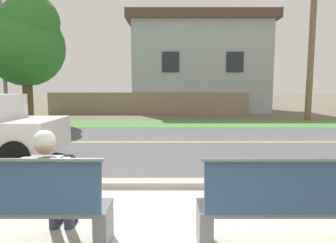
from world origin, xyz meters
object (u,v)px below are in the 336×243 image
bench_left (12,207)px  streetlamp (2,32)px  bench_right (291,207)px  seated_person_grey (49,182)px  shade_tree_left (25,41)px

bench_left → streetlamp: 12.58m
bench_right → streetlamp: (-8.61, 10.57, 3.69)m
bench_right → streetlamp: size_ratio=0.27×
bench_right → streetlamp: 14.13m
seated_person_grey → shade_tree_left: shade_tree_left is taller
bench_right → seated_person_grey: (-2.57, 0.17, 0.21)m
shade_tree_left → seated_person_grey: bearing=-64.1°
seated_person_grey → streetlamp: (-6.04, 10.40, 3.48)m
bench_left → seated_person_grey: 0.42m
bench_left → bench_right: same height
seated_person_grey → shade_tree_left: 12.18m
bench_left → bench_right: (2.88, 0.00, 0.00)m
bench_left → bench_right: bearing=0.0°
bench_left → shade_tree_left: (-4.83, 10.76, 3.34)m
streetlamp → shade_tree_left: streetlamp is taller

